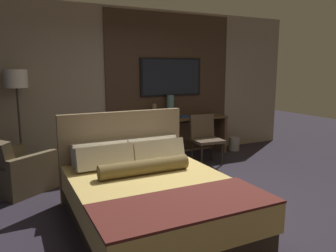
{
  "coord_description": "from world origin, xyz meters",
  "views": [
    {
      "loc": [
        -2.09,
        -3.23,
        1.69
      ],
      "look_at": [
        0.04,
        1.09,
        0.86
      ],
      "focal_mm": 35.0,
      "sensor_mm": 36.0,
      "label": 1
    }
  ],
  "objects_px": {
    "bed": "(151,195)",
    "vase_tall": "(170,106)",
    "floor_lamp": "(17,87)",
    "vase_short": "(154,111)",
    "desk_chair": "(205,135)",
    "armchair_by_window": "(16,172)",
    "tv": "(171,77)",
    "desk": "(175,130)",
    "book": "(185,116)",
    "waste_bin": "(234,144)"
  },
  "relations": [
    {
      "from": "bed",
      "to": "vase_tall",
      "type": "relative_size",
      "value": 4.92
    },
    {
      "from": "floor_lamp",
      "to": "vase_short",
      "type": "xyz_separation_m",
      "value": [
        2.33,
        0.05,
        -0.51
      ]
    },
    {
      "from": "bed",
      "to": "desk_chair",
      "type": "height_order",
      "value": "bed"
    },
    {
      "from": "floor_lamp",
      "to": "armchair_by_window",
      "type": "bearing_deg",
      "value": -99.78
    },
    {
      "from": "tv",
      "to": "desk",
      "type": "bearing_deg",
      "value": -90.0
    },
    {
      "from": "book",
      "to": "waste_bin",
      "type": "distance_m",
      "value": 1.32
    },
    {
      "from": "bed",
      "to": "waste_bin",
      "type": "relative_size",
      "value": 7.64
    },
    {
      "from": "desk_chair",
      "to": "book",
      "type": "relative_size",
      "value": 3.97
    },
    {
      "from": "tv",
      "to": "floor_lamp",
      "type": "height_order",
      "value": "tv"
    },
    {
      "from": "desk",
      "to": "armchair_by_window",
      "type": "relative_size",
      "value": 1.94
    },
    {
      "from": "desk",
      "to": "tv",
      "type": "distance_m",
      "value": 1.03
    },
    {
      "from": "desk",
      "to": "vase_short",
      "type": "bearing_deg",
      "value": 173.17
    },
    {
      "from": "tv",
      "to": "book",
      "type": "bearing_deg",
      "value": -48.01
    },
    {
      "from": "vase_tall",
      "to": "book",
      "type": "height_order",
      "value": "vase_tall"
    },
    {
      "from": "armchair_by_window",
      "to": "vase_tall",
      "type": "xyz_separation_m",
      "value": [
        2.8,
        0.72,
        0.72
      ]
    },
    {
      "from": "tv",
      "to": "bed",
      "type": "bearing_deg",
      "value": -121.11
    },
    {
      "from": "desk",
      "to": "armchair_by_window",
      "type": "xyz_separation_m",
      "value": [
        -2.87,
        -0.66,
        -0.26
      ]
    },
    {
      "from": "desk",
      "to": "desk_chair",
      "type": "height_order",
      "value": "desk_chair"
    },
    {
      "from": "waste_bin",
      "to": "desk_chair",
      "type": "bearing_deg",
      "value": -154.91
    },
    {
      "from": "bed",
      "to": "vase_tall",
      "type": "xyz_separation_m",
      "value": [
        1.47,
        2.45,
        0.67
      ]
    },
    {
      "from": "tv",
      "to": "floor_lamp",
      "type": "xyz_separation_m",
      "value": [
        -2.76,
        -0.18,
        -0.12
      ]
    },
    {
      "from": "book",
      "to": "armchair_by_window",
      "type": "bearing_deg",
      "value": -168.33
    },
    {
      "from": "vase_tall",
      "to": "book",
      "type": "bearing_deg",
      "value": -19.17
    },
    {
      "from": "armchair_by_window",
      "to": "vase_tall",
      "type": "relative_size",
      "value": 2.5
    },
    {
      "from": "tv",
      "to": "desk_chair",
      "type": "xyz_separation_m",
      "value": [
        0.27,
        -0.82,
        -1.02
      ]
    },
    {
      "from": "book",
      "to": "vase_short",
      "type": "bearing_deg",
      "value": 172.78
    },
    {
      "from": "vase_short",
      "to": "waste_bin",
      "type": "distance_m",
      "value": 1.93
    },
    {
      "from": "book",
      "to": "waste_bin",
      "type": "xyz_separation_m",
      "value": [
        1.15,
        -0.11,
        -0.64
      ]
    },
    {
      "from": "floor_lamp",
      "to": "waste_bin",
      "type": "distance_m",
      "value": 4.29
    },
    {
      "from": "bed",
      "to": "vase_short",
      "type": "height_order",
      "value": "bed"
    },
    {
      "from": "desk_chair",
      "to": "waste_bin",
      "type": "relative_size",
      "value": 3.14
    },
    {
      "from": "bed",
      "to": "desk_chair",
      "type": "xyz_separation_m",
      "value": [
        1.82,
        1.75,
        0.2
      ]
    },
    {
      "from": "book",
      "to": "vase_tall",
      "type": "bearing_deg",
      "value": 160.83
    },
    {
      "from": "desk",
      "to": "waste_bin",
      "type": "relative_size",
      "value": 7.53
    },
    {
      "from": "tv",
      "to": "desk_chair",
      "type": "bearing_deg",
      "value": -71.4
    },
    {
      "from": "armchair_by_window",
      "to": "vase_tall",
      "type": "distance_m",
      "value": 2.98
    },
    {
      "from": "armchair_by_window",
      "to": "desk_chair",
      "type": "bearing_deg",
      "value": -124.05
    },
    {
      "from": "bed",
      "to": "floor_lamp",
      "type": "height_order",
      "value": "floor_lamp"
    },
    {
      "from": "tv",
      "to": "waste_bin",
      "type": "relative_size",
      "value": 4.62
    },
    {
      "from": "vase_tall",
      "to": "waste_bin",
      "type": "relative_size",
      "value": 1.55
    },
    {
      "from": "vase_tall",
      "to": "waste_bin",
      "type": "xyz_separation_m",
      "value": [
        1.41,
        -0.2,
        -0.84
      ]
    },
    {
      "from": "desk",
      "to": "armchair_by_window",
      "type": "bearing_deg",
      "value": -167.07
    },
    {
      "from": "bed",
      "to": "tv",
      "type": "height_order",
      "value": "tv"
    },
    {
      "from": "desk",
      "to": "desk_chair",
      "type": "bearing_deg",
      "value": -66.54
    },
    {
      "from": "book",
      "to": "waste_bin",
      "type": "height_order",
      "value": "book"
    },
    {
      "from": "armchair_by_window",
      "to": "waste_bin",
      "type": "relative_size",
      "value": 3.87
    },
    {
      "from": "tv",
      "to": "vase_short",
      "type": "xyz_separation_m",
      "value": [
        -0.42,
        -0.13,
        -0.63
      ]
    },
    {
      "from": "tv",
      "to": "vase_tall",
      "type": "relative_size",
      "value": 2.98
    },
    {
      "from": "armchair_by_window",
      "to": "book",
      "type": "xyz_separation_m",
      "value": [
        3.06,
        0.63,
        0.51
      ]
    },
    {
      "from": "armchair_by_window",
      "to": "floor_lamp",
      "type": "relative_size",
      "value": 0.64
    }
  ]
}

